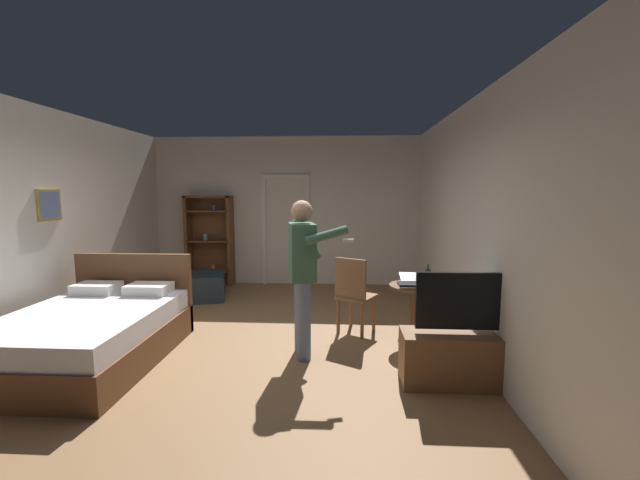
{
  "coord_description": "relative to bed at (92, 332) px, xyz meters",
  "views": [
    {
      "loc": [
        1.11,
        -4.35,
        1.82
      ],
      "look_at": [
        0.84,
        0.24,
        1.25
      ],
      "focal_mm": 22.23,
      "sensor_mm": 36.0,
      "label": 1
    }
  ],
  "objects": [
    {
      "name": "laptop",
      "position": [
        3.52,
        0.68,
        0.45
      ],
      "size": [
        0.32,
        0.33,
        0.16
      ],
      "color": "black",
      "rests_on": "side_table"
    },
    {
      "name": "bottle_on_table",
      "position": [
        3.69,
        0.64,
        0.51
      ],
      "size": [
        0.06,
        0.06,
        0.28
      ],
      "color": "#3A4032",
      "rests_on": "side_table"
    },
    {
      "name": "ground_plane",
      "position": [
        1.58,
        0.39,
        -0.3
      ],
      "size": [
        7.2,
        7.2,
        0.0
      ],
      "primitive_type": "plane",
      "color": "olive"
    },
    {
      "name": "wooden_chair",
      "position": [
        2.84,
        0.94,
        0.24
      ],
      "size": [
        0.57,
        0.57,
        0.99
      ],
      "color": "brown",
      "rests_on": "ground_plane"
    },
    {
      "name": "wall_left",
      "position": [
        -1.02,
        0.39,
        1.12
      ],
      "size": [
        0.15,
        6.79,
        2.85
      ],
      "color": "silver",
      "rests_on": "ground_plane"
    },
    {
      "name": "wall_right",
      "position": [
        4.19,
        0.39,
        1.12
      ],
      "size": [
        0.12,
        6.79,
        2.85
      ],
      "primitive_type": "cube",
      "color": "silver",
      "rests_on": "ground_plane"
    },
    {
      "name": "tv_flatscreen",
      "position": [
        3.83,
        -0.33,
        0.01
      ],
      "size": [
        1.15,
        0.4,
        1.08
      ],
      "color": "brown",
      "rests_on": "ground_plane"
    },
    {
      "name": "side_table",
      "position": [
        3.55,
        0.72,
        0.16
      ],
      "size": [
        0.59,
        0.59,
        0.7
      ],
      "color": "brown",
      "rests_on": "ground_plane"
    },
    {
      "name": "suitcase_dark",
      "position": [
        0.4,
        2.58,
        -0.07
      ],
      "size": [
        0.52,
        0.44,
        0.46
      ],
      "primitive_type": "cube",
      "rotation": [
        0.0,
        0.0,
        0.15
      ],
      "color": "#1E2D38",
      "rests_on": "ground_plane"
    },
    {
      "name": "bed",
      "position": [
        0.0,
        0.0,
        0.0
      ],
      "size": [
        1.5,
        2.03,
        1.02
      ],
      "color": "brown",
      "rests_on": "ground_plane"
    },
    {
      "name": "wall_back",
      "position": [
        1.58,
        3.73,
        1.12
      ],
      "size": [
        5.33,
        0.12,
        2.85
      ],
      "primitive_type": "cube",
      "color": "silver",
      "rests_on": "ground_plane"
    },
    {
      "name": "person_blue_shirt",
      "position": [
        2.26,
        0.24,
        0.69
      ],
      "size": [
        0.73,
        0.61,
        1.72
      ],
      "color": "slate",
      "rests_on": "ground_plane"
    },
    {
      "name": "suitcase_small",
      "position": [
        0.46,
        2.3,
        -0.09
      ],
      "size": [
        0.62,
        0.5,
        0.43
      ],
      "primitive_type": "cube",
      "rotation": [
        0.0,
        0.0,
        0.27
      ],
      "color": "#1E2D38",
      "rests_on": "ground_plane"
    },
    {
      "name": "bookshelf",
      "position": [
        0.13,
        3.5,
        0.63
      ],
      "size": [
        0.89,
        0.32,
        1.73
      ],
      "color": "brown",
      "rests_on": "ground_plane"
    },
    {
      "name": "doorway_frame",
      "position": [
        1.59,
        3.65,
        0.92
      ],
      "size": [
        0.93,
        0.08,
        2.13
      ],
      "color": "white",
      "rests_on": "ground_plane"
    }
  ]
}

